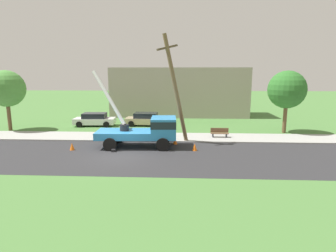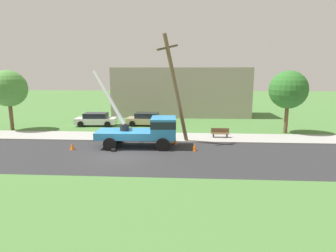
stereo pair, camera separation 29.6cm
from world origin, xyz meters
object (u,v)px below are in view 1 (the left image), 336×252
Objects in this scene: leaning_utility_pole at (176,88)px; traffic_cone_ahead at (195,147)px; utility_truck at (147,129)px; parked_sedan_tan at (146,119)px; parked_sedan_white at (95,119)px; roadside_tree_near at (6,89)px; traffic_cone_behind at (72,146)px; traffic_cone_curbside at (175,141)px; park_bench at (220,133)px; roadside_tree_far at (287,90)px.

leaning_utility_pole is 15.77× the size of traffic_cone_ahead.
utility_truck is 9.18m from parked_sedan_tan.
parked_sedan_white is at bearing -175.32° from parked_sedan_tan.
leaning_utility_pole is at bearing -14.45° from roadside_tree_near.
parked_sedan_tan is at bearing 67.23° from traffic_cone_behind.
traffic_cone_curbside is 4.58m from park_bench.
roadside_tree_near is (-16.85, 4.76, 3.92)m from traffic_cone_curbside.
roadside_tree_near is at bearing -166.05° from parked_sedan_tan.
roadside_tree_far reaches higher than traffic_cone_curbside.
traffic_cone_ahead is at bearing -51.80° from traffic_cone_curbside.
parked_sedan_white is at bearing 97.28° from traffic_cone_behind.
park_bench is at bearing -158.33° from roadside_tree_far.
traffic_cone_ahead is at bearing -63.72° from parked_sedan_tan.
parked_sedan_white is at bearing 139.76° from traffic_cone_curbside.
roadside_tree_far is at bearing -7.80° from parked_sedan_white.
utility_truck is at bearing -82.12° from parked_sedan_tan.
traffic_cone_behind is at bearing -112.77° from parked_sedan_tan.
roadside_tree_near is (-9.08, 7.00, 3.92)m from traffic_cone_behind.
utility_truck is 1.52× the size of parked_sedan_tan.
leaning_utility_pole reaches higher than park_bench.
roadside_tree_far is at bearing 25.29° from traffic_cone_curbside.
traffic_cone_ahead and traffic_cone_curbside have the same top height.
traffic_cone_ahead is 2.47m from traffic_cone_curbside.
parked_sedan_tan is 14.26m from roadside_tree_near.
traffic_cone_ahead is 0.09× the size of roadside_tree_far.
parked_sedan_tan reaches higher than traffic_cone_ahead.
parked_sedan_white is 9.04m from roadside_tree_near.
leaning_utility_pole is 5.98m from park_bench.
roadside_tree_near is at bearing -159.82° from parked_sedan_white.
parked_sedan_tan is 0.75× the size of roadside_tree_near.
roadside_tree_far is (10.50, 4.96, 3.89)m from traffic_cone_curbside.
roadside_tree_far is (10.49, 4.54, -0.36)m from leaning_utility_pole.
parked_sedan_white is 1.00× the size of parked_sedan_tan.
traffic_cone_curbside is 0.09× the size of roadside_tree_far.
parked_sedan_white is at bearing 137.77° from traffic_cone_ahead.
roadside_tree_near is (-16.85, 4.34, -0.33)m from leaning_utility_pole.
utility_truck reaches higher than traffic_cone_curbside.
parked_sedan_tan is 14.69m from roadside_tree_far.
traffic_cone_behind is at bearing -37.60° from roadside_tree_near.
roadside_tree_far is at bearing 25.11° from utility_truck.
traffic_cone_behind is 0.09× the size of roadside_tree_far.
parked_sedan_tan is (-3.43, 8.09, 0.43)m from traffic_cone_curbside.
park_bench is 0.27× the size of roadside_tree_far.
roadside_tree_far is at bearing 23.41° from leaning_utility_pole.
roadside_tree_near reaches higher than parked_sedan_white.
leaning_utility_pole is 1.97× the size of parked_sedan_white.
roadside_tree_near is at bearing 165.55° from leaning_utility_pole.
parked_sedan_white is 5.62m from parked_sedan_tan.
park_bench is at bearing 28.61° from utility_truck.
traffic_cone_curbside is at bearing -15.78° from roadside_tree_near.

